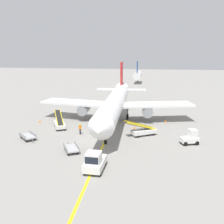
# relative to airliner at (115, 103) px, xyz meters

# --- Properties ---
(ground_plane) EXTENTS (300.00, 300.00, 0.00)m
(ground_plane) POSITION_rel_airliner_xyz_m (-1.04, -10.74, -3.42)
(ground_plane) COLOR gray
(taxi_line_yellow) EXTENTS (3.96, 79.93, 0.01)m
(taxi_line_yellow) POSITION_rel_airliner_xyz_m (0.02, -5.74, -3.41)
(taxi_line_yellow) COLOR yellow
(taxi_line_yellow) RESTS_ON ground
(airliner) EXTENTS (28.58, 35.31, 10.10)m
(airliner) POSITION_rel_airliner_xyz_m (0.00, 0.00, 0.00)
(airliner) COLOR white
(airliner) RESTS_ON ground
(pushback_tug) EXTENTS (1.95, 3.63, 2.20)m
(pushback_tug) POSITION_rel_airliner_xyz_m (0.95, -20.10, -2.42)
(pushback_tug) COLOR silver
(pushback_tug) RESTS_ON ground
(baggage_tug_near_wing) EXTENTS (2.70, 2.03, 2.10)m
(baggage_tug_near_wing) POSITION_rel_airliner_xyz_m (12.10, -10.17, -2.49)
(baggage_tug_near_wing) COLOR silver
(baggage_tug_near_wing) RESTS_ON ground
(belt_loader_forward_hold) EXTENTS (3.42, 5.01, 2.59)m
(belt_loader_forward_hold) POSITION_rel_airliner_xyz_m (-8.45, -5.91, -2.64)
(belt_loader_forward_hold) COLOR silver
(belt_loader_forward_hold) RESTS_ON ground
(belt_loader_aft_hold) EXTENTS (4.90, 3.73, 2.59)m
(belt_loader_aft_hold) POSITION_rel_airliner_xyz_m (5.48, -7.51, -2.64)
(belt_loader_aft_hold) COLOR silver
(belt_loader_aft_hold) RESTS_ON ground
(baggage_cart_loaded) EXTENTS (2.74, 3.66, 0.94)m
(baggage_cart_loaded) POSITION_rel_airliner_xyz_m (-3.23, -15.51, -2.95)
(baggage_cart_loaded) COLOR #A5A5A8
(baggage_cart_loaded) RESTS_ON ground
(baggage_cart_empty_trailing) EXTENTS (3.32, 3.13, 0.94)m
(baggage_cart_empty_trailing) POSITION_rel_airliner_xyz_m (-10.97, -12.11, -2.95)
(baggage_cart_empty_trailing) COLOR #A5A5A8
(baggage_cart_empty_trailing) RESTS_ON ground
(ground_crew_marshaller) EXTENTS (0.36, 0.24, 1.70)m
(ground_crew_marshaller) POSITION_rel_airliner_xyz_m (-4.09, -8.59, -2.51)
(ground_crew_marshaller) COLOR #26262D
(ground_crew_marshaller) RESTS_ON ground
(safety_cone_nose_left) EXTENTS (0.36, 0.36, 0.44)m
(safety_cone_nose_left) POSITION_rel_airliner_xyz_m (-13.17, -3.43, -3.20)
(safety_cone_nose_left) COLOR orange
(safety_cone_nose_left) RESTS_ON ground
(safety_cone_nose_right) EXTENTS (0.36, 0.36, 0.44)m
(safety_cone_nose_right) POSITION_rel_airliner_xyz_m (-4.35, 3.54, -3.20)
(safety_cone_nose_right) COLOR orange
(safety_cone_nose_right) RESTS_ON ground
(safety_cone_wingtip_left) EXTENTS (0.36, 0.36, 0.44)m
(safety_cone_wingtip_left) POSITION_rel_airliner_xyz_m (9.16, 0.51, -3.20)
(safety_cone_wingtip_left) COLOR orange
(safety_cone_wingtip_left) RESTS_ON ground
(safety_cone_wingtip_right) EXTENTS (0.36, 0.36, 0.44)m
(safety_cone_wingtip_right) POSITION_rel_airliner_xyz_m (3.90, -4.36, -3.20)
(safety_cone_wingtip_right) COLOR orange
(safety_cone_wingtip_right) RESTS_ON ground
(distant_aircraft_mid_left) EXTENTS (3.00, 10.10, 8.80)m
(distant_aircraft_mid_left) POSITION_rel_airliner_xyz_m (0.06, 57.72, -0.20)
(distant_aircraft_mid_left) COLOR silver
(distant_aircraft_mid_left) RESTS_ON ground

